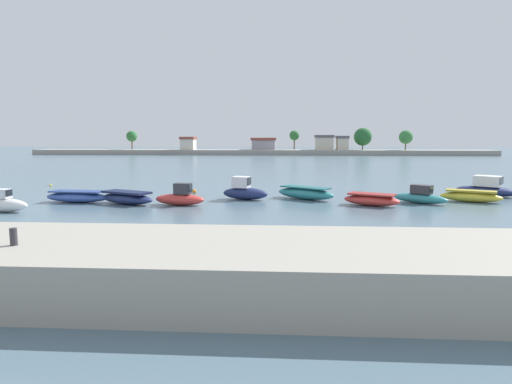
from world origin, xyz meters
TOP-DOWN VIEW (x-y plane):
  - ground_plane at (0.00, 0.00)m, footprint 400.00×400.00m
  - seawall_embankment at (0.00, -7.94)m, footprint 90.42×6.29m
  - mooring_bollard at (-1.96, -8.71)m, footprint 0.24×0.24m
  - moored_boat_0 at (-13.11, 7.63)m, footprint 4.05×1.58m
  - moored_boat_1 at (-9.92, 12.53)m, footprint 5.52×2.21m
  - moored_boat_2 at (-5.52, 11.90)m, footprint 5.38×3.74m
  - moored_boat_3 at (-1.11, 11.62)m, footprint 4.20×2.06m
  - moored_boat_4 at (3.68, 15.01)m, footprint 4.23×2.42m
  - moored_boat_5 at (8.90, 15.54)m, footprint 5.42×4.45m
  - moored_boat_6 at (13.92, 12.30)m, footprint 4.68×3.40m
  - moored_boat_7 at (18.12, 13.83)m, footprint 4.39×3.80m
  - moored_boat_8 at (22.51, 14.84)m, footprint 4.92×3.21m
  - moored_boat_9 at (25.53, 18.76)m, footprint 5.49×4.84m
  - mooring_buoy_0 at (-1.45, 18.81)m, footprint 0.39×0.39m
  - mooring_buoy_1 at (-18.18, 23.65)m, footprint 0.25×0.25m
  - distant_shoreline at (3.05, 105.48)m, footprint 129.83×9.28m

SIDE VIEW (x-z plane):
  - ground_plane at x=0.00m, z-range 0.00..0.00m
  - mooring_buoy_1 at x=-18.18m, z-range 0.00..0.25m
  - mooring_buoy_0 at x=-1.45m, z-range 0.00..0.39m
  - moored_boat_6 at x=13.92m, z-range -0.02..0.94m
  - moored_boat_1 at x=-9.92m, z-range -0.02..0.94m
  - moored_boat_8 at x=22.51m, z-range -0.02..0.95m
  - moored_boat_2 at x=-5.52m, z-range -0.02..1.00m
  - moored_boat_5 at x=8.90m, z-range -0.02..1.06m
  - moored_boat_7 at x=18.12m, z-range -0.22..1.27m
  - moored_boat_3 at x=-1.11m, z-range -0.29..1.45m
  - moored_boat_0 at x=-13.11m, z-range -0.22..1.44m
  - moored_boat_9 at x=25.53m, z-range -0.24..1.59m
  - moored_boat_4 at x=3.68m, z-range -0.27..1.70m
  - seawall_embankment at x=0.00m, z-range 0.00..1.79m
  - distant_shoreline at x=3.05m, z-range -2.23..5.38m
  - mooring_bollard at x=-1.96m, z-range 1.79..2.38m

